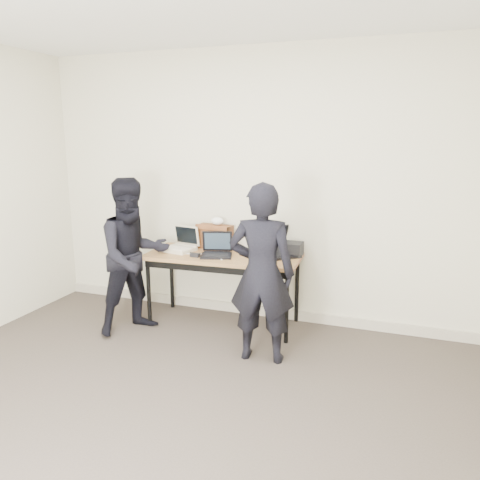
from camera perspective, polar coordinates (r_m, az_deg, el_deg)
The scene contains 13 objects.
room at distance 2.70m, azimuth -13.54°, elevation 1.37°, with size 4.60×4.60×2.80m.
desk at distance 4.59m, azimuth -2.08°, elevation -2.50°, with size 1.53×0.72×0.72m.
laptop_beige at distance 4.76m, azimuth -7.27°, elevation -0.69°, with size 0.35×0.34×0.24m.
laptop_center at distance 4.53m, azimuth -2.86°, elevation -1.26°, with size 0.36×0.35×0.23m.
laptop_right at distance 4.54m, azimuth 4.26°, elevation -1.09°, with size 0.52×0.52×0.28m.
leather_satchel at distance 4.81m, azimuth -3.11°, elevation 0.50°, with size 0.37×0.21×0.25m.
tissue at distance 4.77m, azimuth -2.77°, elevation 2.33°, with size 0.13×0.10×0.08m, color white.
equipment_box at distance 4.55m, azimuth 6.19°, elevation -1.08°, with size 0.22×0.19×0.13m, color black.
power_brick at distance 4.50m, azimuth -5.49°, elevation -1.84°, with size 0.09×0.06×0.03m, color black.
cables at distance 4.55m, azimuth -1.61°, elevation -1.80°, with size 1.15×0.41×0.01m.
person_typist at distance 3.84m, azimuth 2.65°, elevation -4.11°, with size 0.55×0.36×1.50m, color black.
person_observer at distance 4.53m, azimuth -12.83°, elevation -1.95°, with size 0.72×0.56×1.48m, color black.
baseboard at distance 5.02m, azimuth 1.34°, elevation -8.48°, with size 4.50×0.03×0.10m, color #B4AA95.
Camera 1 is at (1.45, -2.21, 1.86)m, focal length 35.00 mm.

